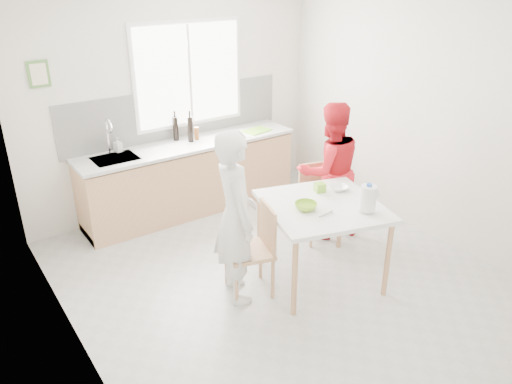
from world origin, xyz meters
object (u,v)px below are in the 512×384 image
Objects in this scene: bowl_green at (306,206)px; bowl_white at (339,188)px; person_red at (329,171)px; wine_bottle_a at (190,129)px; wine_bottle_b at (176,129)px; chair_far at (318,198)px; person_white at (236,217)px; milk_jug at (368,198)px; chair_left at (256,246)px; dining_table at (322,212)px.

bowl_green is 1.11× the size of bowl_white.
person_red is 1.81m from wine_bottle_a.
wine_bottle_b reaches higher than bowl_green.
person_white is (-1.41, -0.44, 0.35)m from chair_far.
milk_jug reaches higher than bowl_green.
milk_jug is 2.58m from wine_bottle_a.
wine_bottle_a is at bearing -174.79° from chair_left.
chair_far is 1.10m from bowl_green.
milk_jug is at bearing -103.07° from person_white.
person_red reaches higher than chair_far.
person_red is 0.61m from bowl_white.
milk_jug is (-0.33, -1.04, 0.49)m from chair_far.
dining_table is 0.88m from person_white.
person_white reaches higher than chair_left.
milk_jug is at bearing -103.65° from bowl_white.
milk_jug reaches higher than bowl_white.
wine_bottle_a is at bearing -51.79° from wine_bottle_b.
person_white is at bearing -106.60° from wine_bottle_a.
person_white is at bearing -90.00° from chair_left.
chair_far is at bearing 5.53° from person_red.
person_red is 2.01m from wine_bottle_b.
chair_far is 0.34m from person_red.
dining_table is 0.96m from person_red.
wine_bottle_a is (-0.27, 2.17, 0.33)m from dining_table.
person_white is 8.73× the size of bowl_white.
person_white is 5.58× the size of wine_bottle_b.
person_white is 2.14m from wine_bottle_b.
chair_left is 2.10m from wine_bottle_a.
bowl_green is (0.45, -0.18, 0.37)m from chair_left.
person_white is at bearing 166.93° from milk_jug.
dining_table is at bearing -82.92° from wine_bottle_a.
person_red is at bearing 56.16° from bowl_white.
dining_table is 1.53× the size of chair_far.
person_white reaches higher than milk_jug.
milk_jug reaches higher than chair_left.
person_red reaches higher than bowl_green.
person_white reaches higher than dining_table.
chair_left reaches higher than bowl_green.
wine_bottle_b is (-0.96, 1.64, 0.59)m from chair_far.
chair_far is 4.59× the size of bowl_white.
person_white is 6.27× the size of milk_jug.
wine_bottle_a is (0.57, 1.92, 0.24)m from person_white.
bowl_white is at bearing -70.90° from wine_bottle_b.
wine_bottle_a is at bearing 135.61° from chair_far.
chair_left is 2.83× the size of wine_bottle_a.
chair_left is at bearing 163.76° from dining_table.
chair_far is at bearing 41.36° from bowl_green.
person_white is 5.23× the size of wine_bottle_a.
bowl_green is at bearing -88.33° from wine_bottle_a.
chair_left is at bearing -141.63° from chair_far.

